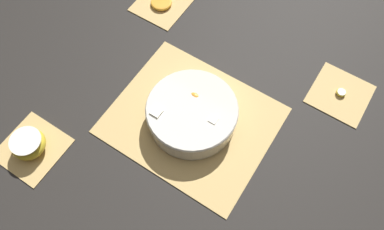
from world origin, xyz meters
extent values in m
plane|color=black|center=(0.00, 0.00, 0.00)|extent=(6.00, 6.00, 0.00)
cube|color=tan|center=(0.00, 0.00, 0.00)|extent=(0.44, 0.37, 0.01)
cube|color=#4C381E|center=(-0.16, 0.00, 0.00)|extent=(0.01, 0.36, 0.00)
cube|color=#4C381E|center=(-0.11, 0.00, 0.00)|extent=(0.01, 0.36, 0.00)
cube|color=#4C381E|center=(-0.05, 0.00, 0.00)|extent=(0.01, 0.36, 0.00)
cube|color=#4C381E|center=(0.00, 0.00, 0.00)|extent=(0.01, 0.36, 0.00)
cube|color=#4C381E|center=(0.05, 0.00, 0.00)|extent=(0.01, 0.36, 0.00)
cube|color=#4C381E|center=(0.11, 0.00, 0.00)|extent=(0.01, 0.36, 0.00)
cube|color=#4C381E|center=(0.16, 0.00, 0.00)|extent=(0.01, 0.36, 0.00)
cube|color=tan|center=(-0.32, -0.30, 0.00)|extent=(0.16, 0.16, 0.01)
cube|color=#4C381E|center=(-0.36, -0.30, 0.00)|extent=(0.00, 0.16, 0.00)
cube|color=#4C381E|center=(-0.32, -0.30, 0.00)|extent=(0.00, 0.16, 0.00)
cube|color=#4C381E|center=(-0.28, -0.30, 0.00)|extent=(0.00, 0.16, 0.00)
cube|color=tan|center=(0.32, -0.30, 0.00)|extent=(0.16, 0.16, 0.01)
cube|color=#4C381E|center=(0.27, -0.30, 0.00)|extent=(0.00, 0.16, 0.00)
cube|color=#4C381E|center=(0.30, -0.30, 0.00)|extent=(0.00, 0.16, 0.00)
cube|color=#4C381E|center=(0.33, -0.30, 0.00)|extent=(0.00, 0.16, 0.00)
cube|color=tan|center=(0.32, 0.30, 0.00)|extent=(0.16, 0.16, 0.01)
cube|color=#4C381E|center=(0.29, 0.30, 0.00)|extent=(0.00, 0.16, 0.00)
cube|color=#4C381E|center=(0.34, 0.30, 0.00)|extent=(0.00, 0.16, 0.00)
cylinder|color=silver|center=(0.00, 0.00, 0.04)|extent=(0.24, 0.24, 0.07)
torus|color=silver|center=(0.00, 0.00, 0.07)|extent=(0.25, 0.25, 0.01)
cylinder|color=#F7EFC6|center=(-0.02, 0.02, 0.06)|extent=(0.03, 0.03, 0.01)
cylinder|color=#F7EFC6|center=(0.00, 0.09, 0.02)|extent=(0.03, 0.03, 0.01)
cylinder|color=#F7EFC6|center=(0.05, -0.06, 0.03)|extent=(0.03, 0.03, 0.01)
cylinder|color=#F7EFC6|center=(-0.08, -0.01, 0.06)|extent=(0.02, 0.02, 0.01)
cylinder|color=#F7EFC6|center=(-0.08, 0.03, 0.07)|extent=(0.03, 0.03, 0.01)
cylinder|color=#F7EFC6|center=(0.05, 0.04, 0.04)|extent=(0.03, 0.03, 0.01)
cylinder|color=#F7EFC6|center=(0.04, 0.08, 0.06)|extent=(0.03, 0.03, 0.01)
cylinder|color=#F7EFC6|center=(-0.03, -0.06, 0.02)|extent=(0.03, 0.03, 0.01)
cylinder|color=#F7EFC6|center=(-0.05, -0.03, 0.07)|extent=(0.03, 0.03, 0.01)
cube|color=white|center=(0.07, 0.06, 0.07)|extent=(0.03, 0.03, 0.03)
cube|color=white|center=(0.01, 0.00, 0.05)|extent=(0.03, 0.03, 0.03)
cube|color=white|center=(0.03, -0.01, 0.02)|extent=(0.03, 0.03, 0.03)
cube|color=white|center=(-0.06, -0.07, 0.06)|extent=(0.03, 0.03, 0.03)
cube|color=white|center=(0.01, 0.02, 0.02)|extent=(0.02, 0.02, 0.02)
cube|color=white|center=(0.08, 0.01, 0.05)|extent=(0.02, 0.02, 0.02)
cube|color=white|center=(-0.04, -0.03, 0.02)|extent=(0.03, 0.03, 0.03)
cube|color=white|center=(0.00, -0.07, 0.02)|extent=(0.02, 0.02, 0.02)
cube|color=white|center=(-0.07, 0.00, 0.07)|extent=(0.02, 0.02, 0.02)
cube|color=white|center=(0.01, -0.08, 0.05)|extent=(0.02, 0.02, 0.02)
cube|color=white|center=(0.08, -0.02, 0.03)|extent=(0.03, 0.03, 0.03)
cube|color=white|center=(-0.01, 0.05, 0.02)|extent=(0.03, 0.03, 0.03)
ellipsoid|color=orange|center=(-0.05, 0.03, 0.04)|extent=(0.03, 0.02, 0.01)
ellipsoid|color=red|center=(0.01, 0.03, 0.06)|extent=(0.03, 0.02, 0.01)
ellipsoid|color=orange|center=(0.01, -0.04, 0.07)|extent=(0.04, 0.02, 0.02)
ellipsoid|color=red|center=(0.04, 0.04, 0.06)|extent=(0.03, 0.02, 0.01)
ellipsoid|color=orange|center=(-0.01, 0.09, 0.07)|extent=(0.02, 0.01, 0.01)
ellipsoid|color=gold|center=(0.32, 0.30, 0.03)|extent=(0.09, 0.09, 0.05)
cylinder|color=white|center=(0.32, 0.30, 0.05)|extent=(0.08, 0.08, 0.00)
cylinder|color=orange|center=(0.32, -0.30, 0.01)|extent=(0.06, 0.06, 0.01)
torus|color=#F4A82D|center=(0.32, -0.30, 0.01)|extent=(0.07, 0.07, 0.01)
cylinder|color=#F7EFC6|center=(-0.32, -0.30, 0.01)|extent=(0.02, 0.02, 0.01)
torus|color=yellow|center=(-0.32, -0.30, 0.01)|extent=(0.03, 0.03, 0.01)
camera|label=1|loc=(-0.25, 0.38, 0.94)|focal=35.00mm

